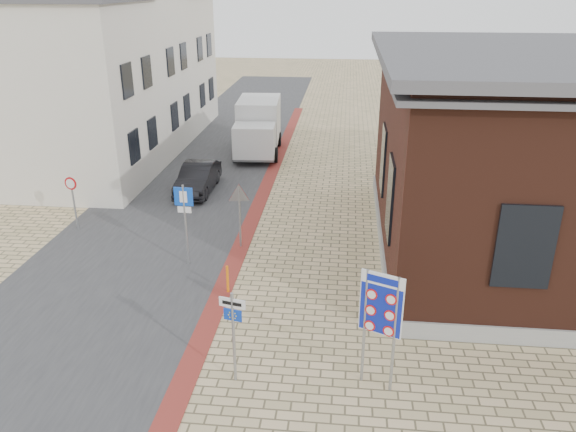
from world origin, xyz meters
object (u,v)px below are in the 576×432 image
at_px(sedan, 198,178).
at_px(box_truck, 258,127).
at_px(parking_sign, 185,210).
at_px(essen_sign, 233,324).
at_px(border_sign, 381,307).
at_px(bollard, 228,279).

bearing_deg(sedan, box_truck, 74.67).
bearing_deg(parking_sign, essen_sign, -61.48).
bearing_deg(border_sign, parking_sign, 160.85).
distance_m(box_truck, parking_sign, 13.46).
xyz_separation_m(sedan, parking_sign, (1.45, -7.00, 1.30)).
distance_m(sedan, parking_sign, 7.27).
height_order(border_sign, parking_sign, border_sign).
relative_size(box_truck, bollard, 6.17).
bearing_deg(border_sign, bollard, 161.86).
height_order(border_sign, bollard, border_sign).
bearing_deg(essen_sign, border_sign, 15.63).
bearing_deg(essen_sign, parking_sign, 128.11).
bearing_deg(bollard, sedan, 109.90).
height_order(border_sign, essen_sign, border_sign).
relative_size(parking_sign, bollard, 3.11).
xyz_separation_m(border_sign, bollard, (-4.30, 3.81, -1.67)).
distance_m(border_sign, bollard, 5.99).
relative_size(border_sign, bollard, 3.27).
xyz_separation_m(box_truck, border_sign, (5.71, -18.96, 0.65)).
xyz_separation_m(sedan, bollard, (3.15, -8.70, -0.19)).
height_order(box_truck, essen_sign, box_truck).
xyz_separation_m(sedan, essen_sign, (4.15, -12.69, 0.92)).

